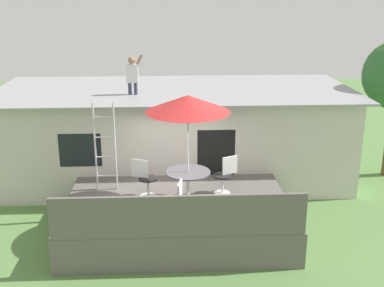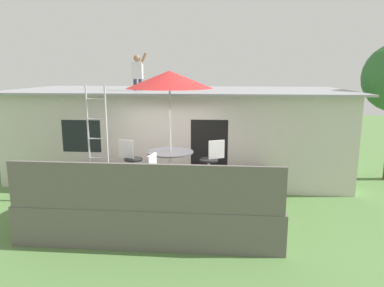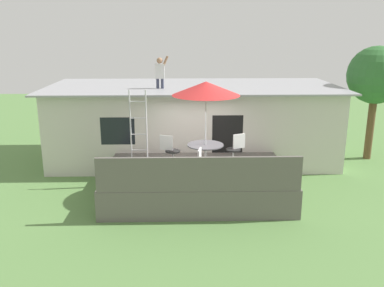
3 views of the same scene
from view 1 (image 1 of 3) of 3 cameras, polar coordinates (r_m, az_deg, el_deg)
name	(u,v)px [view 1 (image 1 of 3)]	position (r m, az deg, el deg)	size (l,w,h in m)	color
ground_plane	(178,231)	(11.83, -1.69, -10.24)	(40.00, 40.00, 0.00)	#567F42
house	(175,133)	(14.65, -2.04, 1.21)	(10.50, 4.50, 2.75)	beige
deck	(178,216)	(11.65, -1.71, -8.50)	(5.22, 3.62, 0.80)	#605B56
deck_railing	(179,217)	(9.69, -1.54, -8.61)	(5.12, 0.08, 0.90)	#605B56
patio_table	(188,178)	(11.20, -0.47, -4.09)	(1.04, 1.04, 0.74)	silver
patio_umbrella	(188,104)	(10.67, -0.50, 4.72)	(1.90, 1.90, 2.54)	silver
step_ladder	(105,147)	(11.89, -10.21, -0.42)	(0.52, 0.04, 2.20)	silver
person_figure	(133,73)	(13.53, -7.03, 8.30)	(0.47, 0.20, 1.11)	#33384C
patio_chair_left	(145,178)	(11.57, -5.56, -4.13)	(0.61, 0.44, 0.92)	silver
patio_chair_right	(225,175)	(11.73, 3.94, -3.78)	(0.59, 0.44, 0.92)	silver
patio_chair_near	(181,200)	(10.39, -1.30, -6.69)	(0.44, 0.62, 0.92)	silver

